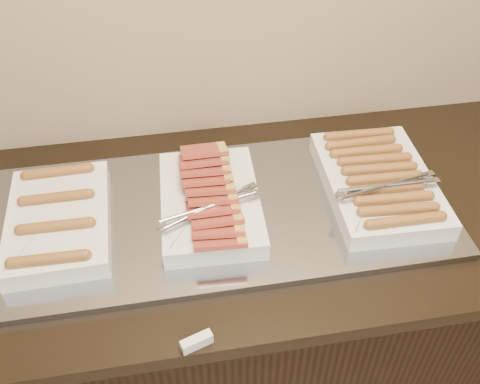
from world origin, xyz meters
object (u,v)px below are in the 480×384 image
object	(u,v)px
dish_center	(210,201)
dish_left	(59,220)
dish_right	(379,182)
counter	(221,317)
warming_tray	(209,213)

from	to	relation	value
dish_center	dish_left	bearing A→B (deg)	-178.05
dish_center	dish_right	distance (m)	0.43
counter	dish_right	xyz separation A→B (m)	(0.42, -0.00, 0.50)
warming_tray	dish_center	xyz separation A→B (m)	(0.00, -0.00, 0.05)
dish_left	dish_center	bearing A→B (deg)	-1.74
counter	dish_center	size ratio (longest dim) A/B	5.43
dish_left	warming_tray	bearing A→B (deg)	-1.13
warming_tray	dish_right	distance (m)	0.44
warming_tray	dish_center	bearing A→B (deg)	-43.83
dish_center	dish_right	size ratio (longest dim) A/B	0.94
counter	warming_tray	xyz separation A→B (m)	(-0.02, 0.00, 0.46)
dish_left	dish_right	distance (m)	0.80
warming_tray	dish_center	size ratio (longest dim) A/B	3.16
dish_center	counter	bearing A→B (deg)	17.36
dish_left	dish_right	world-z (taller)	dish_right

